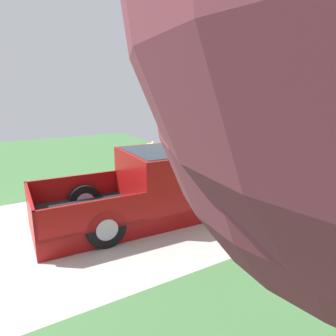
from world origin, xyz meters
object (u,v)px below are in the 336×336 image
Objects in this scene: person_with_hat at (153,165)px; handbag at (147,195)px; pickup_truck at (166,186)px; wheeled_trash_bin at (204,153)px.

handbag is at bearing -36.30° from person_with_hat.
pickup_truck is 1.36m from person_with_hat.
pickup_truck is 5.30× the size of wheeled_trash_bin.
wheeled_trash_bin is (-2.24, 3.75, 0.43)m from handbag.
pickup_truck is 5.17m from wheeled_trash_bin.
wheeled_trash_bin is at bearing 120.81° from handbag.
pickup_truck is at bearing 21.18° from person_with_hat.
wheeled_trash_bin is at bearing 158.03° from person_with_hat.
wheeled_trash_bin is (-2.16, 3.49, -0.39)m from person_with_hat.
person_with_hat is (-1.30, 0.35, 0.21)m from pickup_truck.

